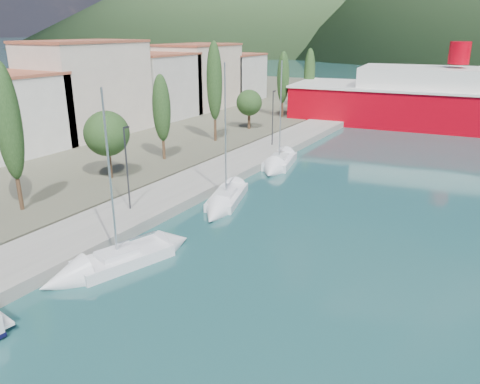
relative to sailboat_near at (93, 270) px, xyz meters
The scene contains 9 objects.
ground 114.06m from the sailboat_near, 87.47° to the left, with size 1400.00×1400.00×0.00m, color #204E4F.
quay 20.34m from the sailboat_near, 101.25° to the left, with size 5.00×88.00×0.80m, color gray.
land_strip 51.56m from the sailboat_near, 144.49° to the left, with size 70.00×148.00×0.70m, color #565644.
town_buildings 41.32m from the sailboat_near, 131.16° to the left, with size 9.20×69.20×11.30m.
tree_row 26.99m from the sailboat_near, 114.41° to the left, with size 3.92×64.25×11.37m.
lamp_posts 9.79m from the sailboat_near, 116.06° to the left, with size 0.15×44.60×6.06m.
sailboat_near is the anchor object (origin of this frame).
sailboat_mid 12.32m from the sailboat_near, 86.52° to the left, with size 4.48×8.49×11.82m.
sailboat_far 24.15m from the sailboat_near, 90.88° to the left, with size 4.13×8.12×11.41m.
Camera 1 is at (14.16, -10.14, 13.29)m, focal length 35.00 mm.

